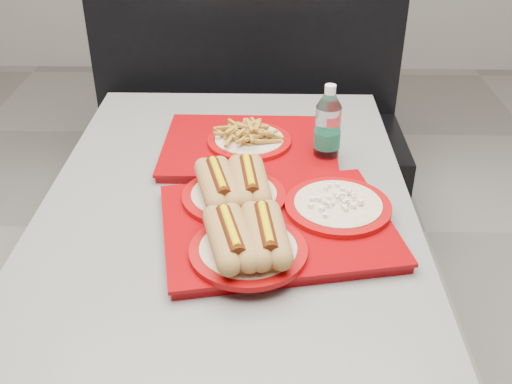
{
  "coord_description": "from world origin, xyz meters",
  "views": [
    {
      "loc": [
        0.1,
        -1.2,
        1.54
      ],
      "look_at": [
        0.07,
        -0.06,
        0.83
      ],
      "focal_mm": 42.0,
      "sensor_mm": 36.0,
      "label": 1
    }
  ],
  "objects_px": {
    "water_bottle": "(327,131)",
    "tray_far": "(249,143)",
    "booth_bench": "(245,134)",
    "tray_near": "(268,217)",
    "diner_table": "(228,261)"
  },
  "relations": [
    {
      "from": "water_bottle",
      "to": "tray_far",
      "type": "bearing_deg",
      "value": 163.98
    },
    {
      "from": "booth_bench",
      "to": "tray_far",
      "type": "relative_size",
      "value": 2.82
    },
    {
      "from": "tray_near",
      "to": "tray_far",
      "type": "height_order",
      "value": "tray_near"
    },
    {
      "from": "tray_near",
      "to": "water_bottle",
      "type": "height_order",
      "value": "water_bottle"
    },
    {
      "from": "water_bottle",
      "to": "tray_near",
      "type": "bearing_deg",
      "value": -115.66
    },
    {
      "from": "booth_bench",
      "to": "tray_far",
      "type": "bearing_deg",
      "value": -86.74
    },
    {
      "from": "water_bottle",
      "to": "diner_table",
      "type": "bearing_deg",
      "value": -138.78
    },
    {
      "from": "diner_table",
      "to": "tray_far",
      "type": "height_order",
      "value": "tray_far"
    },
    {
      "from": "diner_table",
      "to": "water_bottle",
      "type": "xyz_separation_m",
      "value": [
        0.25,
        0.22,
        0.26
      ]
    },
    {
      "from": "diner_table",
      "to": "water_bottle",
      "type": "relative_size",
      "value": 6.35
    },
    {
      "from": "tray_far",
      "to": "water_bottle",
      "type": "distance_m",
      "value": 0.23
    },
    {
      "from": "diner_table",
      "to": "tray_near",
      "type": "distance_m",
      "value": 0.25
    },
    {
      "from": "diner_table",
      "to": "tray_near",
      "type": "bearing_deg",
      "value": -45.27
    },
    {
      "from": "tray_near",
      "to": "tray_far",
      "type": "xyz_separation_m",
      "value": [
        -0.05,
        0.38,
        -0.01
      ]
    },
    {
      "from": "booth_bench",
      "to": "diner_table",
      "type": "bearing_deg",
      "value": -90.0
    }
  ]
}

